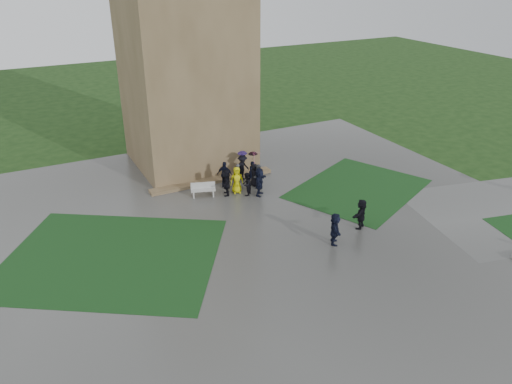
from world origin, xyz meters
name	(u,v)px	position (x,y,z in m)	size (l,w,h in m)	color
ground	(288,254)	(0.00, 0.00, 0.00)	(120.00, 120.00, 0.00)	black
plaza	(270,237)	(0.00, 2.00, 0.01)	(34.00, 34.00, 0.02)	#3C3C39
lawn_inset_left	(112,257)	(-8.50, 4.00, 0.03)	(11.00, 9.00, 0.01)	black
lawn_inset_right	(358,189)	(8.50, 5.00, 0.03)	(9.00, 7.00, 0.01)	black
tower	(184,42)	(0.00, 15.00, 9.00)	(8.00, 8.00, 18.00)	brown
tower_plinth	(212,181)	(0.00, 10.60, 0.13)	(9.00, 0.80, 0.22)	brown
bench	(203,189)	(-1.40, 8.75, 0.50)	(1.69, 0.99, 0.94)	#B2B1AD
visitor_cluster	(244,175)	(1.51, 8.57, 1.05)	(3.59, 4.19, 2.52)	black
pedestrian_mid	(335,229)	(2.84, -0.18, 0.94)	(1.71, 0.62, 1.85)	black
pedestrian_near	(361,214)	(5.24, 0.61, 0.93)	(1.68, 0.60, 1.81)	black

